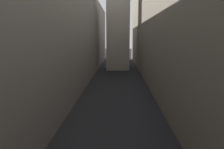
{
  "coord_description": "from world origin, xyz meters",
  "views": [
    {
      "loc": [
        0.39,
        12.03,
        8.85
      ],
      "look_at": [
        0.0,
        23.54,
        6.86
      ],
      "focal_mm": 35.01,
      "sensor_mm": 36.0,
      "label": 1
    }
  ],
  "objects": [
    {
      "name": "building_block_right",
      "position": [
        13.36,
        50.0,
        11.0
      ],
      "size": [
        15.71,
        108.0,
        22.0
      ],
      "primitive_type": "cube",
      "color": "#756B5B",
      "rests_on": "ground"
    },
    {
      "name": "ground_plane",
      "position": [
        0.0,
        48.0,
        0.0
      ],
      "size": [
        264.0,
        264.0,
        0.0
      ],
      "primitive_type": "plane",
      "color": "black"
    },
    {
      "name": "building_block_left",
      "position": [
        -12.91,
        50.0,
        9.34
      ],
      "size": [
        14.83,
        108.0,
        18.68
      ],
      "primitive_type": "cube",
      "color": "slate",
      "rests_on": "ground"
    }
  ]
}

